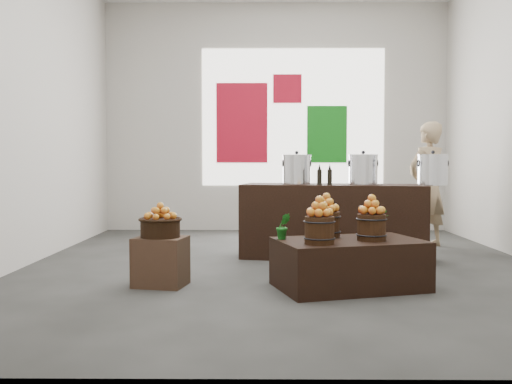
{
  "coord_description": "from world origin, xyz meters",
  "views": [
    {
      "loc": [
        -0.26,
        -6.62,
        1.21
      ],
      "look_at": [
        -0.32,
        -0.4,
        0.88
      ],
      "focal_mm": 40.0,
      "sensor_mm": 36.0,
      "label": 1
    }
  ],
  "objects_px": {
    "wicker_basket": "(160,228)",
    "stock_pot_center": "(363,170)",
    "crate": "(161,262)",
    "counter": "(333,221)",
    "display_table": "(349,264)",
    "stock_pot_right": "(433,171)",
    "stock_pot_left": "(297,170)",
    "shopper": "(427,184)"
  },
  "relations": [
    {
      "from": "display_table",
      "to": "shopper",
      "type": "xyz_separation_m",
      "value": [
        1.53,
        2.72,
        0.66
      ]
    },
    {
      "from": "display_table",
      "to": "counter",
      "type": "xyz_separation_m",
      "value": [
        0.06,
        1.72,
        0.23
      ]
    },
    {
      "from": "stock_pot_center",
      "to": "stock_pot_right",
      "type": "height_order",
      "value": "same"
    },
    {
      "from": "counter",
      "to": "stock_pot_right",
      "type": "distance_m",
      "value": 1.35
    },
    {
      "from": "crate",
      "to": "stock_pot_right",
      "type": "bearing_deg",
      "value": 24.6
    },
    {
      "from": "display_table",
      "to": "crate",
      "type": "bearing_deg",
      "value": 161.01
    },
    {
      "from": "crate",
      "to": "counter",
      "type": "distance_m",
      "value": 2.51
    },
    {
      "from": "wicker_basket",
      "to": "shopper",
      "type": "relative_size",
      "value": 0.21
    },
    {
      "from": "stock_pot_center",
      "to": "crate",
      "type": "bearing_deg",
      "value": -145.17
    },
    {
      "from": "wicker_basket",
      "to": "crate",
      "type": "bearing_deg",
      "value": 0.0
    },
    {
      "from": "wicker_basket",
      "to": "counter",
      "type": "distance_m",
      "value": 2.5
    },
    {
      "from": "display_table",
      "to": "shopper",
      "type": "distance_m",
      "value": 3.19
    },
    {
      "from": "shopper",
      "to": "wicker_basket",
      "type": "bearing_deg",
      "value": 6.47
    },
    {
      "from": "stock_pot_left",
      "to": "shopper",
      "type": "xyz_separation_m",
      "value": [
        1.92,
        0.91,
        -0.22
      ]
    },
    {
      "from": "display_table",
      "to": "stock_pot_right",
      "type": "xyz_separation_m",
      "value": [
        1.23,
        1.49,
        0.87
      ]
    },
    {
      "from": "counter",
      "to": "stock_pot_left",
      "type": "bearing_deg",
      "value": 180.0
    },
    {
      "from": "counter",
      "to": "stock_pot_left",
      "type": "xyz_separation_m",
      "value": [
        -0.46,
        0.09,
        0.64
      ]
    },
    {
      "from": "wicker_basket",
      "to": "display_table",
      "type": "xyz_separation_m",
      "value": [
        1.83,
        -0.09,
        -0.33
      ]
    },
    {
      "from": "crate",
      "to": "stock_pot_center",
      "type": "bearing_deg",
      "value": 34.83
    },
    {
      "from": "crate",
      "to": "wicker_basket",
      "type": "distance_m",
      "value": 0.33
    },
    {
      "from": "stock_pot_left",
      "to": "stock_pot_right",
      "type": "bearing_deg",
      "value": -11.26
    },
    {
      "from": "display_table",
      "to": "counter",
      "type": "distance_m",
      "value": 1.74
    },
    {
      "from": "counter",
      "to": "wicker_basket",
      "type": "bearing_deg",
      "value": -127.91
    },
    {
      "from": "shopper",
      "to": "stock_pot_center",
      "type": "bearing_deg",
      "value": 12.35
    },
    {
      "from": "counter",
      "to": "stock_pot_center",
      "type": "relative_size",
      "value": 6.47
    },
    {
      "from": "wicker_basket",
      "to": "stock_pot_center",
      "type": "relative_size",
      "value": 1.09
    },
    {
      "from": "stock_pot_left",
      "to": "stock_pot_center",
      "type": "relative_size",
      "value": 1.0
    },
    {
      "from": "shopper",
      "to": "stock_pot_left",
      "type": "bearing_deg",
      "value": -6.35
    },
    {
      "from": "counter",
      "to": "stock_pot_center",
      "type": "bearing_deg",
      "value": 0.0
    },
    {
      "from": "stock_pot_center",
      "to": "stock_pot_right",
      "type": "xyz_separation_m",
      "value": [
        0.81,
        -0.16,
        0.0
      ]
    },
    {
      "from": "wicker_basket",
      "to": "shopper",
      "type": "height_order",
      "value": "shopper"
    },
    {
      "from": "display_table",
      "to": "stock_pot_right",
      "type": "height_order",
      "value": "stock_pot_right"
    },
    {
      "from": "display_table",
      "to": "stock_pot_center",
      "type": "xyz_separation_m",
      "value": [
        0.42,
        1.65,
        0.87
      ]
    },
    {
      "from": "wicker_basket",
      "to": "stock_pot_right",
      "type": "height_order",
      "value": "stock_pot_right"
    },
    {
      "from": "stock_pot_center",
      "to": "stock_pot_right",
      "type": "bearing_deg",
      "value": -11.26
    },
    {
      "from": "stock_pot_left",
      "to": "shopper",
      "type": "height_order",
      "value": "shopper"
    },
    {
      "from": "stock_pot_left",
      "to": "stock_pot_right",
      "type": "relative_size",
      "value": 1.0
    },
    {
      "from": "counter",
      "to": "stock_pot_left",
      "type": "relative_size",
      "value": 6.47
    },
    {
      "from": "crate",
      "to": "counter",
      "type": "height_order",
      "value": "counter"
    },
    {
      "from": "stock_pot_left",
      "to": "stock_pot_center",
      "type": "distance_m",
      "value": 0.83
    },
    {
      "from": "stock_pot_center",
      "to": "shopper",
      "type": "xyz_separation_m",
      "value": [
        1.11,
        1.07,
        -0.22
      ]
    },
    {
      "from": "wicker_basket",
      "to": "stock_pot_center",
      "type": "xyz_separation_m",
      "value": [
        2.25,
        1.56,
        0.54
      ]
    }
  ]
}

